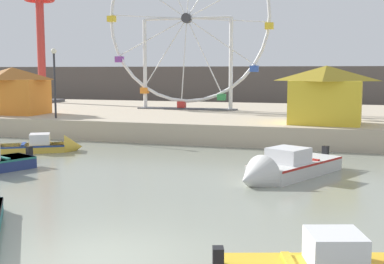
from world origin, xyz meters
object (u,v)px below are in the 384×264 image
Objects in this scene: motorboat_mustard_yellow at (47,146)px; ferris_wheel_white_frame at (187,21)px; carnival_booth_orange_canopy at (13,90)px; motorboat_pale_grey at (281,169)px; carnival_booth_yellow_awning at (326,94)px; promenade_lamp_near at (54,73)px; drop_tower_red_tower at (40,26)px.

ferris_wheel_white_frame is at bearing 47.95° from motorboat_mustard_yellow.
motorboat_pale_grey is at bearing -30.36° from carnival_booth_orange_canopy.
carnival_booth_yellow_awning reaches higher than motorboat_mustard_yellow.
promenade_lamp_near reaches higher than carnival_booth_yellow_awning.
motorboat_pale_grey is 0.39× the size of drop_tower_red_tower.
motorboat_mustard_yellow is 12.12m from motorboat_pale_grey.
carnival_booth_yellow_awning is 19.74m from carnival_booth_orange_canopy.
drop_tower_red_tower reaches higher than ferris_wheel_white_frame.
ferris_wheel_white_frame is 2.74× the size of carnival_booth_orange_canopy.
motorboat_mustard_yellow is 0.88× the size of carnival_booth_orange_canopy.
drop_tower_red_tower is at bearing 125.86° from promenade_lamp_near.
carnival_booth_orange_canopy is (-18.58, 9.74, 2.35)m from motorboat_pale_grey.
carnival_booth_orange_canopy is (-9.63, -7.14, -4.76)m from ferris_wheel_white_frame.
drop_tower_red_tower is 3.49× the size of promenade_lamp_near.
carnival_booth_orange_canopy is at bearing 157.52° from promenade_lamp_near.
carnival_booth_yellow_awning reaches higher than carnival_booth_orange_canopy.
drop_tower_red_tower is at bearing 157.45° from carnival_booth_yellow_awning.
promenade_lamp_near reaches higher than motorboat_pale_grey.
ferris_wheel_white_frame is 13.48m from carnival_booth_yellow_awning.
motorboat_pale_grey is 1.20× the size of carnival_booth_orange_canopy.
promenade_lamp_near is (9.54, -13.20, -4.09)m from drop_tower_red_tower.
motorboat_mustard_yellow is 6.66m from promenade_lamp_near.
motorboat_mustard_yellow is 9.91m from carnival_booth_orange_canopy.
carnival_booth_yellow_awning is at bearing -4.56° from motorboat_mustard_yellow.
ferris_wheel_white_frame is 11.03m from promenade_lamp_near.
motorboat_pale_grey is 21.11m from carnival_booth_orange_canopy.
promenade_lamp_near is (-5.40, -8.89, -3.66)m from ferris_wheel_white_frame.
motorboat_mustard_yellow is at bearing -56.26° from drop_tower_red_tower.
carnival_booth_orange_canopy is at bearing -178.42° from carnival_booth_yellow_awning.
carnival_booth_orange_canopy is (-19.73, 0.42, -0.02)m from carnival_booth_yellow_awning.
motorboat_mustard_yellow is at bearing -77.56° from motorboat_pale_grey.
motorboat_mustard_yellow is 0.98× the size of promenade_lamp_near.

